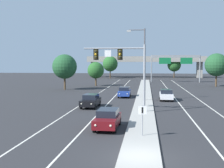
{
  "coord_description": "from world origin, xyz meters",
  "views": [
    {
      "loc": [
        0.34,
        -16.18,
        5.42
      ],
      "look_at": [
        -3.2,
        13.54,
        3.2
      ],
      "focal_mm": 46.48,
      "sensor_mm": 36.0,
      "label": 1
    }
  ],
  "objects_px": {
    "street_lamp_median": "(143,60)",
    "overhead_signal_mast": "(125,64)",
    "tree_far_left_b": "(65,67)",
    "car_oncoming_darkred": "(108,119)",
    "highway_sign_gantry": "(176,60)",
    "tree_far_right_a": "(216,65)",
    "tree_far_left_c": "(110,64)",
    "tree_far_left_a": "(96,70)",
    "median_sign_post": "(142,116)",
    "car_oncoming_blue": "(124,92)",
    "tree_far_right_c": "(174,65)",
    "car_receding_white": "(166,95)",
    "car_oncoming_black": "(91,101)"
  },
  "relations": [
    {
      "from": "overhead_signal_mast",
      "to": "tree_far_left_b",
      "type": "distance_m",
      "value": 28.55
    },
    {
      "from": "highway_sign_gantry",
      "to": "tree_far_left_c",
      "type": "height_order",
      "value": "tree_far_left_c"
    },
    {
      "from": "tree_far_left_a",
      "to": "median_sign_post",
      "type": "bearing_deg",
      "value": -75.92
    },
    {
      "from": "car_oncoming_darkred",
      "to": "tree_far_left_c",
      "type": "bearing_deg",
      "value": 96.99
    },
    {
      "from": "tree_far_left_c",
      "to": "tree_far_right_c",
      "type": "height_order",
      "value": "tree_far_left_c"
    },
    {
      "from": "median_sign_post",
      "to": "car_oncoming_blue",
      "type": "distance_m",
      "value": 24.8
    },
    {
      "from": "tree_far_right_a",
      "to": "tree_far_left_b",
      "type": "relative_size",
      "value": 1.06
    },
    {
      "from": "car_receding_white",
      "to": "tree_far_left_a",
      "type": "bearing_deg",
      "value": 121.06
    },
    {
      "from": "overhead_signal_mast",
      "to": "car_oncoming_blue",
      "type": "height_order",
      "value": "overhead_signal_mast"
    },
    {
      "from": "street_lamp_median",
      "to": "tree_far_left_a",
      "type": "xyz_separation_m",
      "value": [
        -11.14,
        25.35,
        -2.17
      ]
    },
    {
      "from": "overhead_signal_mast",
      "to": "car_oncoming_blue",
      "type": "bearing_deg",
      "value": 94.43
    },
    {
      "from": "car_oncoming_darkred",
      "to": "tree_far_left_a",
      "type": "distance_m",
      "value": 43.76
    },
    {
      "from": "car_oncoming_darkred",
      "to": "car_receding_white",
      "type": "bearing_deg",
      "value": 72.25
    },
    {
      "from": "car_receding_white",
      "to": "highway_sign_gantry",
      "type": "xyz_separation_m",
      "value": [
        5.01,
        38.55,
        5.34
      ]
    },
    {
      "from": "tree_far_right_a",
      "to": "car_oncoming_blue",
      "type": "bearing_deg",
      "value": -130.62
    },
    {
      "from": "car_receding_white",
      "to": "car_oncoming_black",
      "type": "bearing_deg",
      "value": -141.02
    },
    {
      "from": "highway_sign_gantry",
      "to": "car_oncoming_black",
      "type": "bearing_deg",
      "value": -107.46
    },
    {
      "from": "tree_far_right_c",
      "to": "car_oncoming_black",
      "type": "bearing_deg",
      "value": -102.98
    },
    {
      "from": "car_receding_white",
      "to": "tree_far_right_a",
      "type": "height_order",
      "value": "tree_far_right_a"
    },
    {
      "from": "highway_sign_gantry",
      "to": "tree_far_left_a",
      "type": "distance_m",
      "value": 24.42
    },
    {
      "from": "car_oncoming_blue",
      "to": "tree_far_left_b",
      "type": "distance_m",
      "value": 17.16
    },
    {
      "from": "tree_far_left_a",
      "to": "tree_far_left_b",
      "type": "height_order",
      "value": "tree_far_left_b"
    },
    {
      "from": "street_lamp_median",
      "to": "tree_far_right_a",
      "type": "xyz_separation_m",
      "value": [
        16.16,
        26.74,
        -0.9
      ]
    },
    {
      "from": "highway_sign_gantry",
      "to": "tree_far_right_a",
      "type": "bearing_deg",
      "value": -59.19
    },
    {
      "from": "car_receding_white",
      "to": "tree_far_left_c",
      "type": "distance_m",
      "value": 59.45
    },
    {
      "from": "car_receding_white",
      "to": "overhead_signal_mast",
      "type": "bearing_deg",
      "value": -115.51
    },
    {
      "from": "car_oncoming_black",
      "to": "tree_far_left_b",
      "type": "bearing_deg",
      "value": 113.51
    },
    {
      "from": "tree_far_left_c",
      "to": "highway_sign_gantry",
      "type": "bearing_deg",
      "value": -42.69
    },
    {
      "from": "street_lamp_median",
      "to": "car_oncoming_darkred",
      "type": "height_order",
      "value": "street_lamp_median"
    },
    {
      "from": "car_oncoming_darkred",
      "to": "highway_sign_gantry",
      "type": "bearing_deg",
      "value": 79.13
    },
    {
      "from": "car_oncoming_darkred",
      "to": "car_receding_white",
      "type": "relative_size",
      "value": 1.0
    },
    {
      "from": "tree_far_right_a",
      "to": "highway_sign_gantry",
      "type": "bearing_deg",
      "value": 120.81
    },
    {
      "from": "overhead_signal_mast",
      "to": "tree_far_left_b",
      "type": "xyz_separation_m",
      "value": [
        -13.86,
        24.95,
        -0.69
      ]
    },
    {
      "from": "tree_far_right_a",
      "to": "tree_far_left_b",
      "type": "xyz_separation_m",
      "value": [
        -31.83,
        -11.4,
        -0.28
      ]
    },
    {
      "from": "car_oncoming_darkred",
      "to": "tree_far_left_c",
      "type": "height_order",
      "value": "tree_far_left_c"
    },
    {
      "from": "street_lamp_median",
      "to": "overhead_signal_mast",
      "type": "bearing_deg",
      "value": -100.69
    },
    {
      "from": "car_oncoming_blue",
      "to": "tree_far_right_c",
      "type": "bearing_deg",
      "value": 77.68
    },
    {
      "from": "median_sign_post",
      "to": "tree_far_right_a",
      "type": "xyz_separation_m",
      "value": [
        15.91,
        46.81,
        3.31
      ]
    },
    {
      "from": "tree_far_left_c",
      "to": "tree_far_left_b",
      "type": "height_order",
      "value": "tree_far_left_c"
    },
    {
      "from": "street_lamp_median",
      "to": "tree_far_left_a",
      "type": "bearing_deg",
      "value": 113.73
    },
    {
      "from": "street_lamp_median",
      "to": "tree_far_left_c",
      "type": "relative_size",
      "value": 1.32
    },
    {
      "from": "car_oncoming_darkred",
      "to": "car_oncoming_blue",
      "type": "xyz_separation_m",
      "value": [
        -0.28,
        21.99,
        0.0
      ]
    },
    {
      "from": "car_oncoming_darkred",
      "to": "car_receding_white",
      "type": "distance_m",
      "value": 19.67
    },
    {
      "from": "tree_far_left_b",
      "to": "tree_far_right_c",
      "type": "distance_m",
      "value": 56.59
    },
    {
      "from": "overhead_signal_mast",
      "to": "tree_far_right_a",
      "type": "xyz_separation_m",
      "value": [
        17.98,
        36.36,
        -0.41
      ]
    },
    {
      "from": "overhead_signal_mast",
      "to": "car_oncoming_black",
      "type": "bearing_deg",
      "value": 144.34
    },
    {
      "from": "tree_far_left_c",
      "to": "tree_far_left_b",
      "type": "distance_m",
      "value": 43.36
    },
    {
      "from": "car_oncoming_darkred",
      "to": "tree_far_left_b",
      "type": "height_order",
      "value": "tree_far_left_b"
    },
    {
      "from": "median_sign_post",
      "to": "tree_far_left_a",
      "type": "relative_size",
      "value": 0.4
    },
    {
      "from": "median_sign_post",
      "to": "car_oncoming_black",
      "type": "distance_m",
      "value": 15.06
    }
  ]
}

